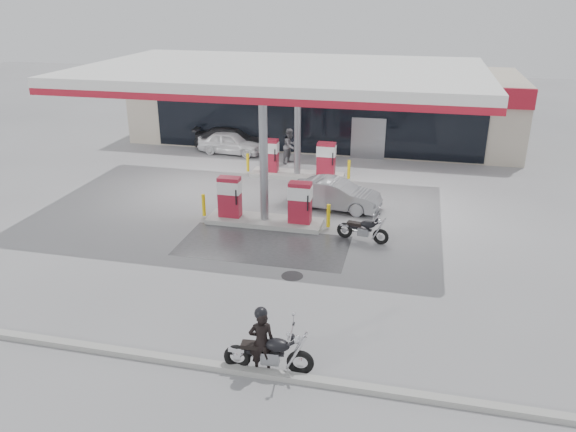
% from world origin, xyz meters
% --- Properties ---
extents(ground, '(90.00, 90.00, 0.00)m').
position_xyz_m(ground, '(0.00, 0.00, 0.00)').
color(ground, gray).
rests_on(ground, ground).
extents(wet_patch, '(6.00, 3.00, 0.00)m').
position_xyz_m(wet_patch, '(0.50, 0.00, 0.00)').
color(wet_patch, '#4C4C4F').
rests_on(wet_patch, ground).
extents(drain_cover, '(0.70, 0.70, 0.01)m').
position_xyz_m(drain_cover, '(2.00, -2.00, 0.00)').
color(drain_cover, '#38383A').
rests_on(drain_cover, ground).
extents(kerb, '(28.00, 0.25, 0.15)m').
position_xyz_m(kerb, '(0.00, -7.00, 0.07)').
color(kerb, gray).
rests_on(kerb, ground).
extents(store_building, '(22.00, 8.22, 4.00)m').
position_xyz_m(store_building, '(0.01, 15.94, 2.01)').
color(store_building, '#B8AC9A').
rests_on(store_building, ground).
extents(canopy, '(16.00, 10.02, 5.51)m').
position_xyz_m(canopy, '(0.00, 5.00, 5.27)').
color(canopy, silver).
rests_on(canopy, ground).
extents(pump_island_near, '(5.14, 1.30, 1.78)m').
position_xyz_m(pump_island_near, '(0.00, 2.00, 0.71)').
color(pump_island_near, '#9E9E99').
rests_on(pump_island_near, ground).
extents(pump_island_far, '(5.14, 1.30, 1.78)m').
position_xyz_m(pump_island_far, '(0.00, 8.00, 0.71)').
color(pump_island_far, '#9E9E99').
rests_on(pump_island_far, ground).
extents(main_motorcycle, '(2.18, 0.84, 1.12)m').
position_xyz_m(main_motorcycle, '(2.54, -6.79, 0.50)').
color(main_motorcycle, black).
rests_on(main_motorcycle, ground).
extents(biker_main, '(0.70, 0.57, 1.65)m').
position_xyz_m(biker_main, '(2.34, -6.81, 0.82)').
color(biker_main, black).
rests_on(biker_main, ground).
extents(parked_motorcycle, '(1.94, 0.82, 1.00)m').
position_xyz_m(parked_motorcycle, '(3.91, 1.19, 0.44)').
color(parked_motorcycle, black).
rests_on(parked_motorcycle, ground).
extents(sedan_white, '(3.79, 1.84, 1.25)m').
position_xyz_m(sedan_white, '(-4.43, 11.20, 0.62)').
color(sedan_white, white).
rests_on(sedan_white, ground).
extents(attendant, '(1.00, 1.10, 1.83)m').
position_xyz_m(attendant, '(-0.86, 10.17, 0.92)').
color(attendant, '#5C5C61').
rests_on(attendant, ground).
extents(hatchback_silver, '(3.90, 1.80, 1.24)m').
position_xyz_m(hatchback_silver, '(2.41, 4.20, 0.62)').
color(hatchback_silver, gray).
rests_on(hatchback_silver, ground).
extents(parked_car_left, '(4.57, 2.08, 1.30)m').
position_xyz_m(parked_car_left, '(-4.50, 12.00, 0.65)').
color(parked_car_left, black).
rests_on(parked_car_left, ground).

